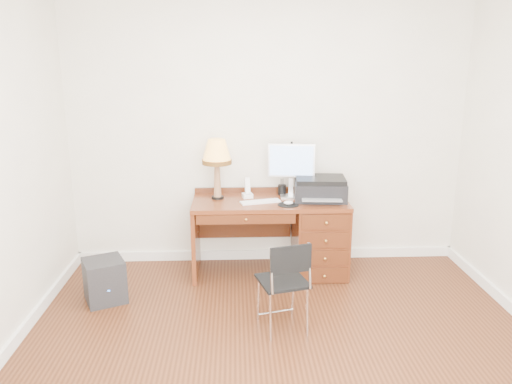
{
  "coord_description": "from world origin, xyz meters",
  "views": [
    {
      "loc": [
        -0.34,
        -3.26,
        2.08
      ],
      "look_at": [
        -0.14,
        1.2,
        0.89
      ],
      "focal_mm": 35.0,
      "sensor_mm": 36.0,
      "label": 1
    }
  ],
  "objects_px": {
    "desk": "(302,232)",
    "monitor": "(291,163)",
    "chair": "(283,277)",
    "leg_lamp": "(217,155)",
    "printer": "(320,188)",
    "phone": "(247,192)",
    "equipment_box": "(105,280)"
  },
  "relations": [
    {
      "from": "desk",
      "to": "chair",
      "type": "bearing_deg",
      "value": -104.45
    },
    {
      "from": "leg_lamp",
      "to": "chair",
      "type": "distance_m",
      "value": 1.52
    },
    {
      "from": "leg_lamp",
      "to": "desk",
      "type": "bearing_deg",
      "value": -5.21
    },
    {
      "from": "desk",
      "to": "printer",
      "type": "height_order",
      "value": "printer"
    },
    {
      "from": "phone",
      "to": "equipment_box",
      "type": "bearing_deg",
      "value": -164.71
    },
    {
      "from": "leg_lamp",
      "to": "chair",
      "type": "height_order",
      "value": "leg_lamp"
    },
    {
      "from": "desk",
      "to": "monitor",
      "type": "bearing_deg",
      "value": 129.02
    },
    {
      "from": "desk",
      "to": "chair",
      "type": "height_order",
      "value": "chair"
    },
    {
      "from": "leg_lamp",
      "to": "monitor",
      "type": "bearing_deg",
      "value": 4.35
    },
    {
      "from": "leg_lamp",
      "to": "equipment_box",
      "type": "distance_m",
      "value": 1.54
    },
    {
      "from": "desk",
      "to": "printer",
      "type": "xyz_separation_m",
      "value": [
        0.17,
        0.01,
        0.45
      ]
    },
    {
      "from": "chair",
      "to": "desk",
      "type": "bearing_deg",
      "value": 60.73
    },
    {
      "from": "printer",
      "to": "chair",
      "type": "bearing_deg",
      "value": -106.9
    },
    {
      "from": "equipment_box",
      "to": "monitor",
      "type": "bearing_deg",
      "value": -2.72
    },
    {
      "from": "phone",
      "to": "chair",
      "type": "bearing_deg",
      "value": -90.92
    },
    {
      "from": "desk",
      "to": "chair",
      "type": "xyz_separation_m",
      "value": [
        -0.3,
        -1.15,
        0.04
      ]
    },
    {
      "from": "equipment_box",
      "to": "desk",
      "type": "bearing_deg",
      "value": -7.58
    },
    {
      "from": "phone",
      "to": "equipment_box",
      "type": "distance_m",
      "value": 1.57
    },
    {
      "from": "monitor",
      "to": "printer",
      "type": "height_order",
      "value": "monitor"
    },
    {
      "from": "chair",
      "to": "leg_lamp",
      "type": "bearing_deg",
      "value": 98.81
    },
    {
      "from": "monitor",
      "to": "printer",
      "type": "relative_size",
      "value": 1.01
    },
    {
      "from": "desk",
      "to": "phone",
      "type": "bearing_deg",
      "value": 170.14
    },
    {
      "from": "monitor",
      "to": "equipment_box",
      "type": "distance_m",
      "value": 2.05
    },
    {
      "from": "monitor",
      "to": "chair",
      "type": "distance_m",
      "value": 1.44
    },
    {
      "from": "printer",
      "to": "equipment_box",
      "type": "distance_m",
      "value": 2.17
    },
    {
      "from": "printer",
      "to": "phone",
      "type": "xyz_separation_m",
      "value": [
        -0.71,
        0.08,
        -0.05
      ]
    },
    {
      "from": "printer",
      "to": "equipment_box",
      "type": "xyz_separation_m",
      "value": [
        -1.99,
        -0.57,
        -0.67
      ]
    },
    {
      "from": "desk",
      "to": "monitor",
      "type": "relative_size",
      "value": 2.83
    },
    {
      "from": "printer",
      "to": "leg_lamp",
      "type": "distance_m",
      "value": 1.05
    },
    {
      "from": "printer",
      "to": "chair",
      "type": "xyz_separation_m",
      "value": [
        -0.47,
        -1.16,
        -0.4
      ]
    },
    {
      "from": "printer",
      "to": "phone",
      "type": "relative_size",
      "value": 2.59
    },
    {
      "from": "leg_lamp",
      "to": "phone",
      "type": "bearing_deg",
      "value": 3.41
    }
  ]
}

